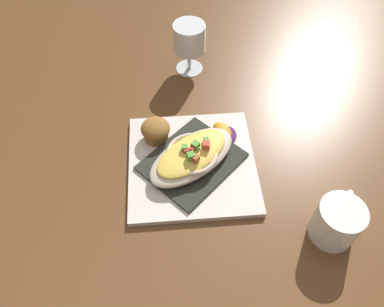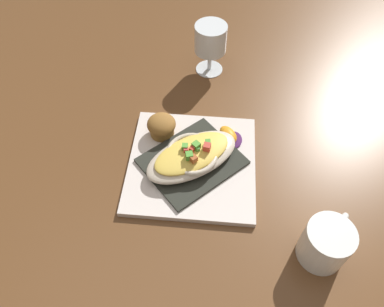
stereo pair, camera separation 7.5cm
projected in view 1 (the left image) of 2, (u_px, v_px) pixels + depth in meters
name	position (u px, v px, depth m)	size (l,w,h in m)	color
ground_plane	(192.00, 166.00, 0.79)	(2.60, 2.60, 0.00)	brown
square_plate	(192.00, 164.00, 0.78)	(0.26, 0.26, 0.01)	silver
folded_napkin	(192.00, 161.00, 0.77)	(0.19, 0.15, 0.01)	#2D2F28
gratin_dish	(192.00, 155.00, 0.76)	(0.23, 0.17, 0.05)	beige
muffin	(156.00, 130.00, 0.80)	(0.06, 0.06, 0.05)	olive
orange_garnish	(224.00, 131.00, 0.81)	(0.06, 0.07, 0.02)	#4C2359
coffee_mug	(336.00, 223.00, 0.67)	(0.10, 0.09, 0.08)	white
stemmed_glass	(189.00, 40.00, 0.90)	(0.08, 0.08, 0.13)	white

